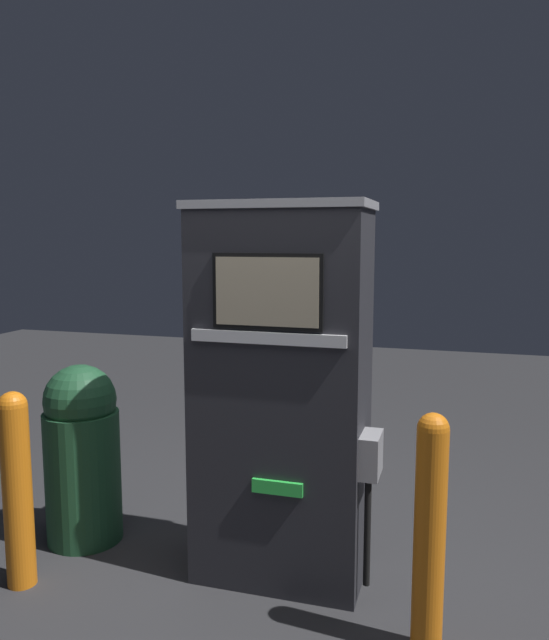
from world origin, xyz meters
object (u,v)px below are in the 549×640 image
object	(u,v)px
gas_pump	(281,394)
trash_bin	(82,452)
safety_bollard	(430,529)
safety_bollard_far	(17,485)

from	to	relation	value
gas_pump	trash_bin	distance (m)	1.26
gas_pump	trash_bin	xyz separation A→B (m)	(-1.18, 0.04, -0.43)
safety_bollard	trash_bin	xyz separation A→B (m)	(-1.93, 0.44, -0.02)
trash_bin	safety_bollard_far	distance (m)	0.50
gas_pump	safety_bollard	xyz separation A→B (m)	(0.75, -0.41, -0.41)
safety_bollard	safety_bollard_far	world-z (taller)	safety_bollard
gas_pump	safety_bollard_far	size ratio (longest dim) A/B	1.92
trash_bin	safety_bollard_far	bearing A→B (deg)	-93.75
gas_pump	trash_bin	world-z (taller)	gas_pump
safety_bollard	safety_bollard_far	distance (m)	1.97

